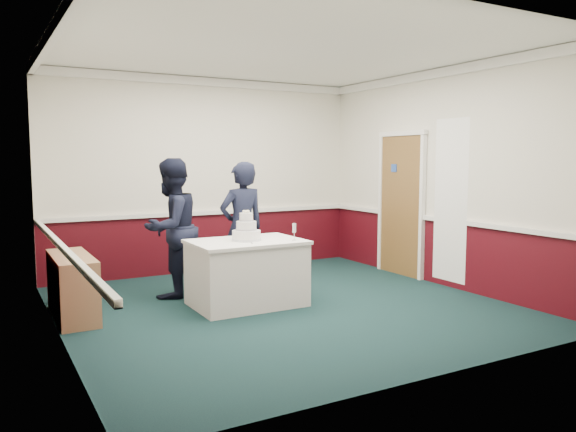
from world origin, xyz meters
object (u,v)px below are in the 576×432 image
cake_table (247,272)px  cake_knife (251,242)px  person_woman (242,228)px  sideboard (73,286)px  person_man (171,228)px  wedding_cake (246,231)px  champagne_flute (294,229)px

cake_table → cake_knife: bearing=-98.5°
cake_table → person_woman: bearing=70.6°
sideboard → person_man: person_man is taller
person_woman → person_man: bearing=-24.0°
wedding_cake → cake_table: bearing=-90.0°
sideboard → wedding_cake: bearing=-13.5°
cake_table → person_man: (-0.65, 0.86, 0.48)m
sideboard → champagne_flute: size_ratio=5.85×
wedding_cake → person_woman: 0.60m
cake_knife → champagne_flute: 0.55m
cake_table → wedding_cake: (-0.00, 0.00, 0.50)m
sideboard → person_woman: (2.11, 0.10, 0.51)m
sideboard → person_woman: 2.18m
champagne_flute → person_woman: (-0.30, 0.84, -0.07)m
cake_knife → cake_table: bearing=102.0°
sideboard → champagne_flute: (2.42, -0.74, 0.58)m
cake_knife → person_woman: bearing=93.9°
person_man → sideboard: bearing=-14.3°
champagne_flute → cake_knife: bearing=171.4°
person_woman → wedding_cake: bearing=65.8°
cake_table → person_woman: size_ratio=0.76×
sideboard → person_man: (1.26, 0.39, 0.53)m
person_man → cake_table: bearing=95.7°
cake_table → cake_knife: 0.44m
sideboard → cake_table: size_ratio=0.91×
cake_table → person_woman: person_woman is taller
cake_table → cake_knife: size_ratio=6.00×
person_woman → cake_knife: bearing=68.5°
cake_knife → person_woman: 0.80m
champagne_flute → wedding_cake: bearing=150.8°
sideboard → person_man: size_ratio=0.68×
cake_table → person_woman: 0.75m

